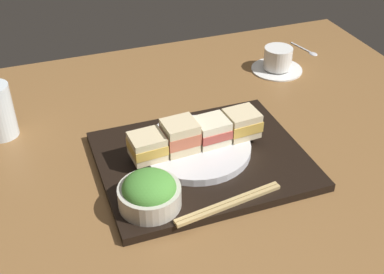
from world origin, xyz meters
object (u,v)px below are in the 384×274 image
Objects in this scene: sandwich_nearmost at (147,146)px; coffee_cup at (278,61)px; sandwich_plate at (196,148)px; sandwich_farmost at (242,123)px; sandwich_inner_far at (211,131)px; chopsticks_pair at (229,204)px; salad_bowl at (149,192)px; teaspoon at (309,51)px; sandwich_inner_near at (180,136)px.

sandwich_nearmost reaches higher than coffee_cup.
sandwich_plate is 3.09× the size of sandwich_farmost.
sandwich_inner_far reaches higher than chopsticks_pair.
sandwich_inner_far is 0.62× the size of salad_bowl.
sandwich_plate is at bearing 2.36° from sandwich_nearmost.
salad_bowl is 77.17cm from teaspoon.
coffee_cup is 1.29× the size of teaspoon.
chopsticks_pair is 57.00cm from coffee_cup.
salad_bowl is 0.53× the size of chopsticks_pair.
sandwich_inner_far is (13.47, 0.56, 0.11)cm from sandwich_nearmost.
sandwich_inner_near is 0.67× the size of teaspoon.
sandwich_nearmost is at bearing -148.30° from teaspoon.
coffee_cup reaches higher than chopsticks_pair.
sandwich_plate is at bearing 42.69° from salad_bowl.
sandwich_inner_near is 47.27cm from coffee_cup.
chopsticks_pair is (-3.48, -17.13, -3.75)cm from sandwich_inner_far.
sandwich_plate is at bearing -177.64° from sandwich_farmost.
sandwich_inner_far is at bearing 2.36° from sandwich_nearmost.
sandwich_inner_near is at bearing -177.64° from sandwich_inner_far.
sandwich_farmost is at bearing 28.32° from salad_bowl.
sandwich_nearmost is 12.10cm from salad_bowl.
sandwich_nearmost is 0.62× the size of salad_bowl.
chopsticks_pair reaches higher than teaspoon.
sandwich_farmost is at bearing -129.92° from coffee_cup.
sandwich_inner_near is (-3.37, -0.14, 3.87)cm from sandwich_plate.
sandwich_plate is 2.11× the size of teaspoon.
sandwich_inner_far is at bearing -177.64° from sandwich_farmost.
sandwich_nearmost is at bearing -177.64° from sandwich_inner_far.
sandwich_farmost is (10.10, 0.42, 3.42)cm from sandwich_plate.
coffee_cup is at bearing 50.08° from sandwich_farmost.
coffee_cup is (23.74, 28.37, -3.19)cm from sandwich_farmost.
sandwich_farmost is 0.68× the size of teaspoon.
sandwich_nearmost is at bearing 121.07° from chopsticks_pair.
salad_bowl is 1.06× the size of teaspoon.
sandwich_inner_near is 0.63× the size of salad_bowl.
sandwich_inner_near is at bearing -145.26° from teaspoon.
sandwich_farmost reaches higher than sandwich_nearmost.
sandwich_nearmost is 52.85cm from coffee_cup.
chopsticks_pair is at bearing -120.40° from sandwich_farmost.
teaspoon is (51.05, 35.41, -6.00)cm from sandwich_inner_near.
chopsticks_pair is (-0.11, -16.99, -0.43)cm from sandwich_plate.
teaspoon is at bearing 36.49° from sandwich_plate.
sandwich_inner_near reaches higher than sandwich_nearmost.
sandwich_farmost is 51.56cm from teaspoon.
sandwich_inner_far is 0.66× the size of teaspoon.
sandwich_farmost reaches higher than sandwich_inner_far.
sandwich_plate is 10.61cm from sandwich_nearmost.
sandwich_inner_near is 6.76cm from sandwich_inner_far.
sandwich_inner_far is (3.37, 0.14, 3.32)cm from sandwich_plate.
sandwich_inner_near is 0.98× the size of sandwich_farmost.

